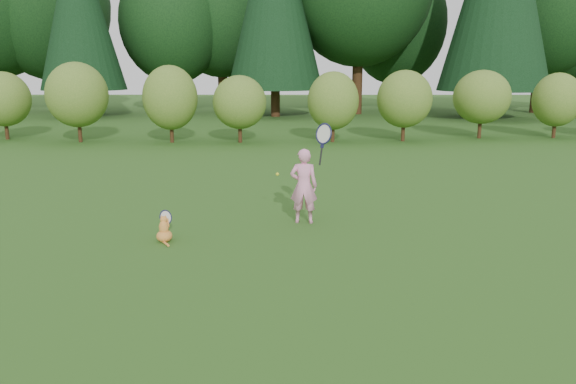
# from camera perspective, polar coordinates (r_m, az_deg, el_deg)

# --- Properties ---
(ground) EXTENTS (100.00, 100.00, 0.00)m
(ground) POSITION_cam_1_polar(r_m,az_deg,el_deg) (8.49, -1.40, -5.79)
(ground) COLOR #244A14
(ground) RESTS_ON ground
(shrub_row) EXTENTS (28.00, 3.00, 2.80)m
(shrub_row) POSITION_cam_1_polar(r_m,az_deg,el_deg) (21.09, -0.26, 9.06)
(shrub_row) COLOR #426C21
(shrub_row) RESTS_ON ground
(child) EXTENTS (0.76, 0.51, 1.96)m
(child) POSITION_cam_1_polar(r_m,az_deg,el_deg) (9.74, 1.67, 0.79)
(child) COLOR pink
(child) RESTS_ON ground
(cat) EXTENTS (0.32, 0.62, 0.57)m
(cat) POSITION_cam_1_polar(r_m,az_deg,el_deg) (9.00, -12.48, -3.57)
(cat) COLOR orange
(cat) RESTS_ON ground
(tennis_ball) EXTENTS (0.06, 0.06, 0.06)m
(tennis_ball) POSITION_cam_1_polar(r_m,az_deg,el_deg) (10.18, -1.08, 1.82)
(tennis_ball) COLOR #BAC717
(tennis_ball) RESTS_ON ground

